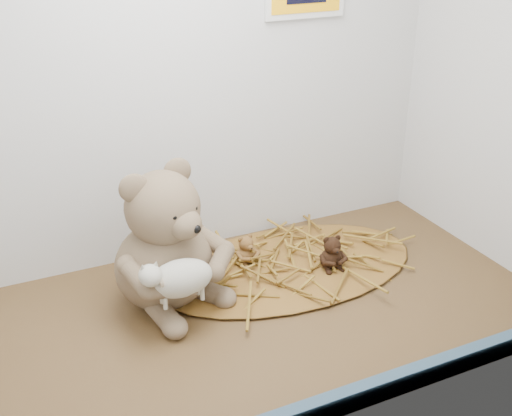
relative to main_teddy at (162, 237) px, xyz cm
name	(u,v)px	position (x,y,z in cm)	size (l,w,h in cm)	color
alcove_shell	(206,69)	(9.02, -2.13, 30.89)	(120.40, 60.20, 90.40)	#402716
front_rail	(308,413)	(9.02, -39.93, -12.31)	(119.28, 2.20, 3.60)	#37516A
straw_bed	(288,266)	(27.11, 0.90, -13.56)	(57.45, 33.36, 1.11)	brown
main_teddy	(162,237)	(0.00, 0.00, 0.00)	(22.76, 24.02, 28.23)	#856C52
toy_lamb	(181,278)	(0.00, -10.12, -3.26)	(14.90, 9.09, 9.63)	beige
mini_teddy_tan	(246,248)	(19.43, 5.62, -9.77)	(5.20, 5.49, 6.45)	brown
mini_teddy_brown	(332,251)	(34.79, -3.83, -9.32)	(5.94, 6.27, 7.36)	black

